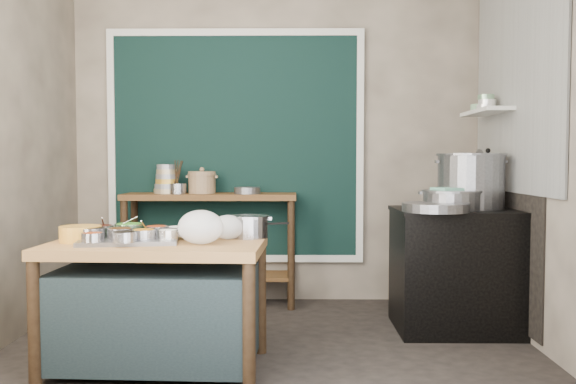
{
  "coord_description": "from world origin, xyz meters",
  "views": [
    {
      "loc": [
        0.16,
        -3.83,
        1.23
      ],
      "look_at": [
        0.12,
        0.25,
        1.02
      ],
      "focal_mm": 38.0,
      "sensor_mm": 36.0,
      "label": 1
    }
  ],
  "objects_px": {
    "stove_block": "(458,271)",
    "steamer": "(452,200)",
    "condiment_tray": "(130,240)",
    "saucepan": "(249,227)",
    "back_counter": "(210,249)",
    "ceramic_crock": "(202,184)",
    "stock_pot": "(471,181)",
    "yellow_basin": "(80,234)",
    "utensil_cup": "(178,189)",
    "prep_table": "(157,306)"
  },
  "relations": [
    {
      "from": "stove_block",
      "to": "steamer",
      "type": "bearing_deg",
      "value": -133.99
    },
    {
      "from": "condiment_tray",
      "to": "saucepan",
      "type": "distance_m",
      "value": 0.72
    },
    {
      "from": "back_counter",
      "to": "ceramic_crock",
      "type": "height_order",
      "value": "ceramic_crock"
    },
    {
      "from": "back_counter",
      "to": "ceramic_crock",
      "type": "xyz_separation_m",
      "value": [
        -0.07,
        0.03,
        0.56
      ]
    },
    {
      "from": "saucepan",
      "to": "stock_pot",
      "type": "xyz_separation_m",
      "value": [
        1.57,
        0.69,
        0.26
      ]
    },
    {
      "from": "stove_block",
      "to": "yellow_basin",
      "type": "xyz_separation_m",
      "value": [
        -2.45,
        -0.82,
        0.37
      ]
    },
    {
      "from": "saucepan",
      "to": "utensil_cup",
      "type": "xyz_separation_m",
      "value": [
        -0.69,
        1.31,
        0.17
      ]
    },
    {
      "from": "saucepan",
      "to": "stock_pot",
      "type": "relative_size",
      "value": 0.49
    },
    {
      "from": "prep_table",
      "to": "saucepan",
      "type": "relative_size",
      "value": 4.94
    },
    {
      "from": "back_counter",
      "to": "steamer",
      "type": "xyz_separation_m",
      "value": [
        1.83,
        -0.81,
        0.47
      ]
    },
    {
      "from": "prep_table",
      "to": "stock_pot",
      "type": "height_order",
      "value": "stock_pot"
    },
    {
      "from": "utensil_cup",
      "to": "stock_pot",
      "type": "xyz_separation_m",
      "value": [
        2.26,
        -0.62,
        0.09
      ]
    },
    {
      "from": "stove_block",
      "to": "yellow_basin",
      "type": "distance_m",
      "value": 2.61
    },
    {
      "from": "saucepan",
      "to": "ceramic_crock",
      "type": "height_order",
      "value": "ceramic_crock"
    },
    {
      "from": "stove_block",
      "to": "yellow_basin",
      "type": "relative_size",
      "value": 3.72
    },
    {
      "from": "ceramic_crock",
      "to": "steamer",
      "type": "height_order",
      "value": "ceramic_crock"
    },
    {
      "from": "back_counter",
      "to": "steamer",
      "type": "height_order",
      "value": "steamer"
    },
    {
      "from": "condiment_tray",
      "to": "stock_pot",
      "type": "distance_m",
      "value": 2.45
    },
    {
      "from": "back_counter",
      "to": "condiment_tray",
      "type": "distance_m",
      "value": 1.62
    },
    {
      "from": "utensil_cup",
      "to": "steamer",
      "type": "height_order",
      "value": "utensil_cup"
    },
    {
      "from": "stove_block",
      "to": "stock_pot",
      "type": "relative_size",
      "value": 1.76
    },
    {
      "from": "utensil_cup",
      "to": "steamer",
      "type": "relative_size",
      "value": 0.33
    },
    {
      "from": "prep_table",
      "to": "saucepan",
      "type": "height_order",
      "value": "saucepan"
    },
    {
      "from": "utensil_cup",
      "to": "ceramic_crock",
      "type": "bearing_deg",
      "value": 20.59
    },
    {
      "from": "yellow_basin",
      "to": "stock_pot",
      "type": "bearing_deg",
      "value": 19.16
    },
    {
      "from": "back_counter",
      "to": "saucepan",
      "type": "distance_m",
      "value": 1.47
    },
    {
      "from": "condiment_tray",
      "to": "utensil_cup",
      "type": "height_order",
      "value": "utensil_cup"
    },
    {
      "from": "condiment_tray",
      "to": "saucepan",
      "type": "xyz_separation_m",
      "value": [
        0.68,
        0.22,
        0.06
      ]
    },
    {
      "from": "back_counter",
      "to": "yellow_basin",
      "type": "xyz_separation_m",
      "value": [
        -0.55,
        -1.55,
        0.32
      ]
    },
    {
      "from": "yellow_basin",
      "to": "saucepan",
      "type": "relative_size",
      "value": 0.96
    },
    {
      "from": "utensil_cup",
      "to": "prep_table",
      "type": "bearing_deg",
      "value": -83.91
    },
    {
      "from": "prep_table",
      "to": "utensil_cup",
      "type": "distance_m",
      "value": 1.66
    },
    {
      "from": "stove_block",
      "to": "condiment_tray",
      "type": "xyz_separation_m",
      "value": [
        -2.15,
        -0.85,
        0.34
      ]
    },
    {
      "from": "stove_block",
      "to": "yellow_basin",
      "type": "bearing_deg",
      "value": -161.41
    },
    {
      "from": "yellow_basin",
      "to": "prep_table",
      "type": "bearing_deg",
      "value": -3.24
    },
    {
      "from": "saucepan",
      "to": "condiment_tray",
      "type": "bearing_deg",
      "value": -179.7
    },
    {
      "from": "yellow_basin",
      "to": "stock_pot",
      "type": "height_order",
      "value": "stock_pot"
    },
    {
      "from": "prep_table",
      "to": "condiment_tray",
      "type": "xyz_separation_m",
      "value": [
        -0.15,
        0.0,
        0.39
      ]
    },
    {
      "from": "prep_table",
      "to": "stock_pot",
      "type": "relative_size",
      "value": 2.44
    },
    {
      "from": "stove_block",
      "to": "ceramic_crock",
      "type": "distance_m",
      "value": 2.2
    },
    {
      "from": "utensil_cup",
      "to": "stove_block",
      "type": "bearing_deg",
      "value": -17.55
    },
    {
      "from": "back_counter",
      "to": "utensil_cup",
      "type": "distance_m",
      "value": 0.58
    },
    {
      "from": "prep_table",
      "to": "stock_pot",
      "type": "distance_m",
      "value": 2.39
    },
    {
      "from": "stock_pot",
      "to": "stove_block",
      "type": "bearing_deg",
      "value": -148.04
    },
    {
      "from": "stock_pot",
      "to": "back_counter",
      "type": "bearing_deg",
      "value": 161.49
    },
    {
      "from": "condiment_tray",
      "to": "stock_pot",
      "type": "height_order",
      "value": "stock_pot"
    },
    {
      "from": "prep_table",
      "to": "yellow_basin",
      "type": "height_order",
      "value": "yellow_basin"
    },
    {
      "from": "stove_block",
      "to": "condiment_tray",
      "type": "bearing_deg",
      "value": -158.57
    },
    {
      "from": "saucepan",
      "to": "yellow_basin",
      "type": "bearing_deg",
      "value": 174.03
    },
    {
      "from": "saucepan",
      "to": "steamer",
      "type": "bearing_deg",
      "value": 4.43
    }
  ]
}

